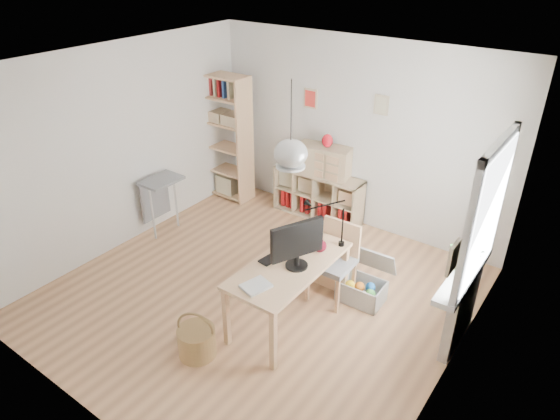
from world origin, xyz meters
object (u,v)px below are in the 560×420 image
Objects in this scene: cube_shelf at (318,197)px; storage_chest at (364,285)px; chair at (335,257)px; monitor at (297,243)px; drawer_chest at (324,161)px; tall_bookshelf at (226,133)px; desk at (289,270)px.

storage_chest is at bearing -42.73° from cube_shelf.
chair is 0.51m from storage_chest.
monitor is 2.42m from drawer_chest.
tall_bookshelf is at bearing 153.84° from chair.
drawer_chest is (-1.43, 1.37, 0.76)m from storage_chest.
cube_shelf is (-1.02, 2.23, -0.36)m from desk.
chair is 0.83m from monitor.
monitor is at bearing 0.17° from desk.
cube_shelf is at bearing 10.19° from tall_bookshelf.
cube_shelf is at bearing 135.60° from storage_chest.
monitor is at bearing -99.10° from chair.
tall_bookshelf reaches higher than chair.
monitor is (0.09, 0.00, 0.39)m from desk.
drawer_chest is (-1.11, 1.53, 0.40)m from chair.
desk is 2.39m from drawer_chest.
desk is at bearing -37.01° from tall_bookshelf.
tall_bookshelf is 3.54× the size of monitor.
desk is 1.07m from storage_chest.
tall_bookshelf is at bearing -169.81° from cube_shelf.
storage_chest is at bearing -20.12° from tall_bookshelf.
chair is (1.20, -1.57, 0.24)m from cube_shelf.
tall_bookshelf is 2.10× the size of chair.
desk is 3.27m from tall_bookshelf.
drawer_chest reaches higher than storage_chest.
desk reaches higher than storage_chest.
cube_shelf is 1.77m from tall_bookshelf.
tall_bookshelf is 2.59× the size of drawer_chest.
desk is 1.07× the size of cube_shelf.
monitor reaches higher than chair.
monitor is at bearing -75.30° from drawer_chest.
cube_shelf is 0.65m from drawer_chest.
tall_bookshelf reaches higher than desk.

